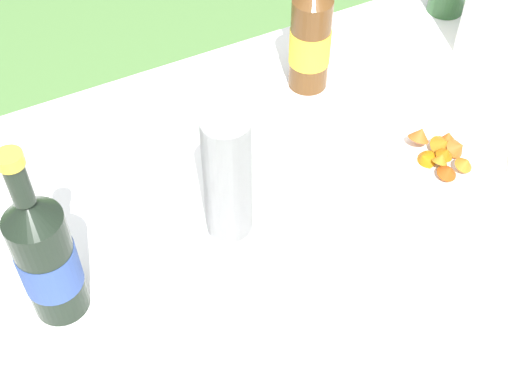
% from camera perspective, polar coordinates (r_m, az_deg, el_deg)
% --- Properties ---
extents(garden_table, '(1.88, 1.20, 0.72)m').
position_cam_1_polar(garden_table, '(1.08, -2.43, -12.96)').
color(garden_table, brown).
rests_on(garden_table, ground_plane).
extents(tablecloth, '(1.89, 1.21, 0.10)m').
position_cam_1_polar(tablecloth, '(1.04, -2.51, -11.80)').
color(tablecloth, white).
rests_on(tablecloth, garden_table).
extents(cup_stack, '(0.07, 0.07, 0.25)m').
position_cam_1_polar(cup_stack, '(1.04, -2.29, 1.21)').
color(cup_stack, white).
rests_on(cup_stack, tablecloth).
extents(cider_bottle_amber, '(0.08, 0.08, 0.30)m').
position_cam_1_polar(cider_bottle_amber, '(1.33, 4.39, 12.37)').
color(cider_bottle_amber, brown).
rests_on(cider_bottle_amber, tablecloth).
extents(juice_bottle_red, '(0.08, 0.08, 0.31)m').
position_cam_1_polar(juice_bottle_red, '(1.00, -16.47, -4.97)').
color(juice_bottle_red, black).
rests_on(juice_bottle_red, tablecloth).
extents(snack_plate_left, '(0.21, 0.21, 0.06)m').
position_cam_1_polar(snack_plate_left, '(1.28, 15.13, 3.04)').
color(snack_plate_left, white).
rests_on(snack_plate_left, tablecloth).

